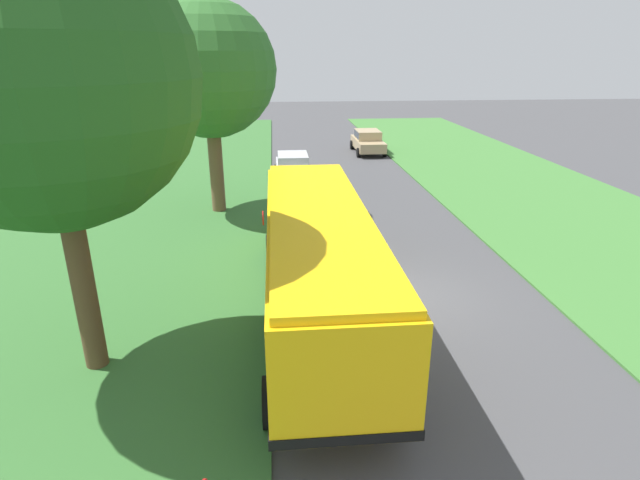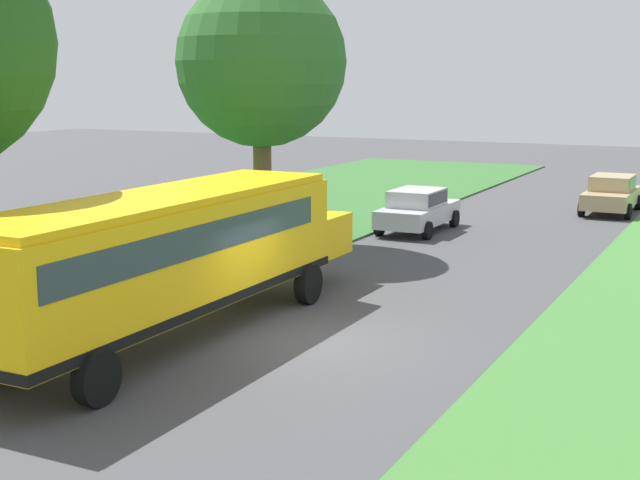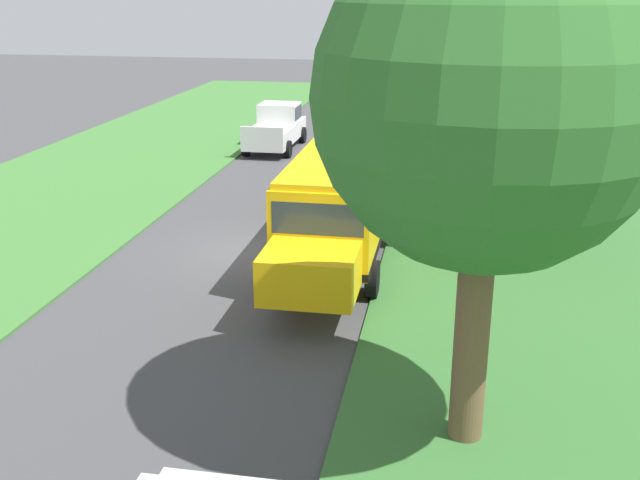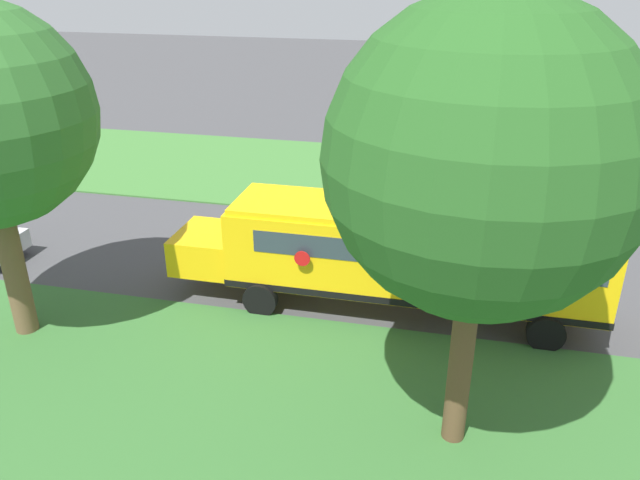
# 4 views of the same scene
# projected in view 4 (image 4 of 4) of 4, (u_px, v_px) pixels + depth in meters

# --- Properties ---
(ground_plane) EXTENTS (120.00, 120.00, 0.00)m
(ground_plane) POSITION_uv_depth(u_px,v_px,m) (376.00, 264.00, 21.17)
(ground_plane) COLOR #424244
(grass_far_side) EXTENTS (10.00, 80.00, 0.07)m
(grass_far_side) POSITION_uv_depth(u_px,v_px,m) (404.00, 179.00, 29.13)
(grass_far_side) COLOR #3D7533
(grass_far_side) RESTS_ON ground
(school_bus) EXTENTS (2.84, 12.42, 3.16)m
(school_bus) POSITION_uv_depth(u_px,v_px,m) (403.00, 250.00, 17.71)
(school_bus) COLOR yellow
(school_bus) RESTS_ON ground
(oak_tree_beside_bus) EXTENTS (5.78, 5.78, 9.21)m
(oak_tree_beside_bus) POSITION_uv_depth(u_px,v_px,m) (489.00, 163.00, 10.86)
(oak_tree_beside_bus) COLOR brown
(oak_tree_beside_bus) RESTS_ON ground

